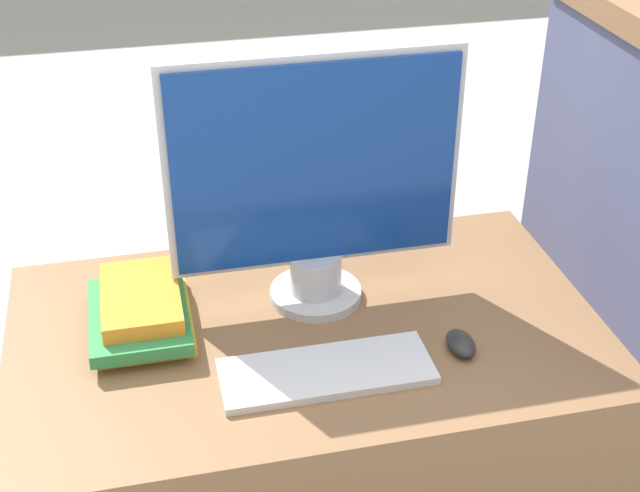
{
  "coord_description": "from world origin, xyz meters",
  "views": [
    {
      "loc": [
        -0.29,
        -1.06,
        1.81
      ],
      "look_at": [
        0.02,
        0.32,
        0.94
      ],
      "focal_mm": 50.0,
      "sensor_mm": 36.0,
      "label": 1
    }
  ],
  "objects_px": {
    "mouse": "(461,343)",
    "book_stack": "(141,311)",
    "keyboard": "(327,372)",
    "monitor": "(315,184)"
  },
  "relations": [
    {
      "from": "monitor",
      "to": "mouse",
      "type": "bearing_deg",
      "value": -45.6
    },
    {
      "from": "keyboard",
      "to": "monitor",
      "type": "bearing_deg",
      "value": 82.03
    },
    {
      "from": "keyboard",
      "to": "book_stack",
      "type": "distance_m",
      "value": 0.4
    },
    {
      "from": "monitor",
      "to": "book_stack",
      "type": "xyz_separation_m",
      "value": [
        -0.36,
        -0.03,
        -0.23
      ]
    },
    {
      "from": "book_stack",
      "to": "mouse",
      "type": "bearing_deg",
      "value": -19.48
    },
    {
      "from": "mouse",
      "to": "book_stack",
      "type": "distance_m",
      "value": 0.64
    },
    {
      "from": "book_stack",
      "to": "keyboard",
      "type": "bearing_deg",
      "value": -34.92
    },
    {
      "from": "keyboard",
      "to": "mouse",
      "type": "height_order",
      "value": "mouse"
    },
    {
      "from": "monitor",
      "to": "mouse",
      "type": "relative_size",
      "value": 6.77
    },
    {
      "from": "keyboard",
      "to": "book_stack",
      "type": "height_order",
      "value": "book_stack"
    }
  ]
}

